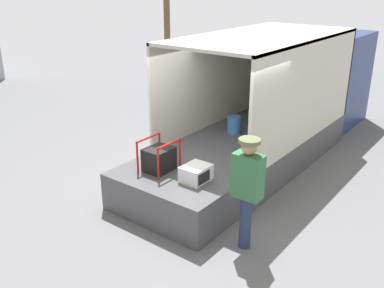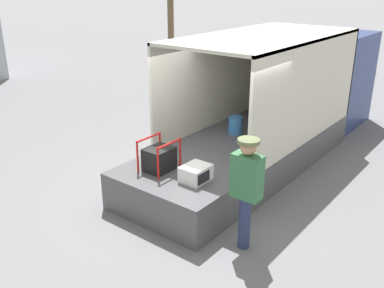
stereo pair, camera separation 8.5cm
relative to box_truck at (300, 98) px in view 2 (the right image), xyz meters
name	(u,v)px [view 2 (the right image)]	position (x,y,z in m)	size (l,w,h in m)	color
ground_plane	(196,198)	(-4.26, 0.00, -1.01)	(160.00, 160.00, 0.00)	slate
box_truck	(300,98)	(0.00, 0.00, 0.00)	(6.90, 2.20, 2.75)	navy
tailgate_deck	(172,195)	(-4.92, 0.00, -0.66)	(1.33, 2.09, 0.69)	#4C4C51
microwave	(196,173)	(-4.79, -0.42, -0.18)	(0.47, 0.40, 0.27)	white
portable_generator	(160,158)	(-4.83, 0.35, -0.10)	(0.61, 0.51, 0.57)	black
worker_person	(247,183)	(-5.03, -1.52, 0.07)	(0.31, 0.44, 1.75)	navy
pickup_truck_silver	(331,63)	(7.13, 1.93, -0.40)	(5.09, 1.90, 1.47)	#B7B7BC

